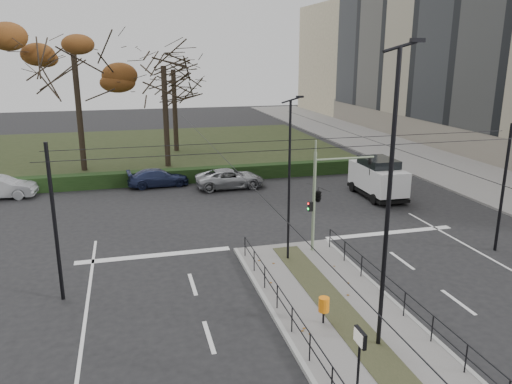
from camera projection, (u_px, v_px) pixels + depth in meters
ground at (320, 293)px, 19.32m from camera, size 140.00×140.00×0.00m
median_island at (348, 324)px, 16.97m from camera, size 4.40×15.00×0.14m
sidewalk_east at (418, 157)px, 44.20m from camera, size 8.00×90.00×0.14m
park at (137, 150)px, 47.68m from camera, size 38.00×26.00×0.10m
hedge at (142, 178)px, 35.07m from camera, size 38.00×1.00×1.00m
apartment_block at (512, 37)px, 45.69m from camera, size 13.09×52.10×21.64m
median_railing at (350, 301)px, 16.64m from camera, size 4.14×13.24×0.92m
catenary at (308, 197)px, 19.92m from camera, size 20.00×34.00×6.00m
traffic_light at (320, 194)px, 22.52m from camera, size 3.15×1.81×4.63m
litter_bin at (324, 305)px, 16.73m from camera, size 0.37×0.37×0.94m
info_panel at (360, 346)px, 12.63m from camera, size 0.12×0.55×2.11m
streetlamp_median_near at (389, 201)px, 14.44m from camera, size 0.77×0.16×9.21m
streetlamp_median_far at (290, 179)px, 21.25m from camera, size 0.60×0.12×7.15m
parked_car_second at (0, 187)px, 31.79m from camera, size 4.49×1.88×1.44m
parked_car_third at (158, 178)px, 34.74m from camera, size 4.33×2.03×1.22m
parked_car_fourth at (230, 178)px, 34.32m from camera, size 4.79×2.31×1.31m
white_van at (378, 177)px, 31.98m from camera, size 2.24×4.82×2.53m
rust_tree at (73, 47)px, 36.78m from camera, size 8.93×8.93×12.26m
bare_tree_center at (173, 76)px, 45.34m from camera, size 6.35×6.35×9.92m
bare_tree_near at (164, 74)px, 38.75m from camera, size 6.32×6.32×10.55m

